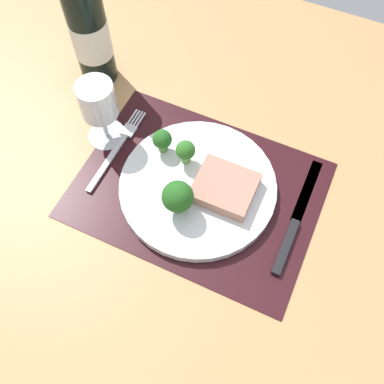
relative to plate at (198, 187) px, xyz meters
The scene contains 11 objects.
ground_plane 2.60cm from the plate, ahead, with size 140.00×110.00×3.00cm, color tan.
placemat 0.95cm from the plate, ahead, with size 40.89×30.25×0.30cm, color black.
plate is the anchor object (origin of this frame).
steak 5.00cm from the plate, ahead, with size 9.81×8.67×2.34cm, color tan.
broccoli_center 10.00cm from the plate, 155.32° to the left, with size 3.34×3.34×4.67cm.
broccoli_near_fork 7.29cm from the plate, 100.21° to the right, with size 5.08×5.08×6.60cm.
broccoli_front_edge 6.38cm from the plate, 138.46° to the left, with size 3.31×3.31×4.88cm.
fork 16.75cm from the plate, behind, with size 2.40×19.20×0.50cm.
knife 17.15cm from the plate, ahead, with size 1.80×23.00×0.80cm.
wine_bottle 34.43cm from the plate, 151.09° to the left, with size 7.11×7.11×29.61cm.
wine_glass 21.70cm from the plate, behind, with size 7.02×7.02×12.89cm.
Camera 1 is at (14.28, -33.18, 64.68)cm, focal length 40.29 mm.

